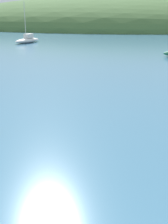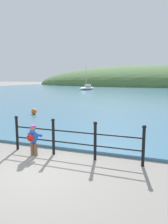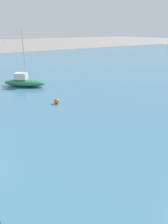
# 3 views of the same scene
# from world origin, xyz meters

# --- Properties ---
(water) EXTENTS (80.00, 60.00, 0.10)m
(water) POSITION_xyz_m (0.00, 32.00, 0.05)
(water) COLOR teal
(water) RESTS_ON ground
(far_hillside) EXTENTS (80.18, 44.10, 12.75)m
(far_hillside) POSITION_xyz_m (0.00, 70.23, 0.00)
(far_hillside) COLOR #476B38
(far_hillside) RESTS_ON ground
(boat_nearest_quay) EXTENTS (2.93, 4.01, 4.82)m
(boat_nearest_quay) POSITION_xyz_m (-11.08, 35.71, 0.46)
(boat_nearest_quay) COLOR silver
(boat_nearest_quay) RESTS_ON water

